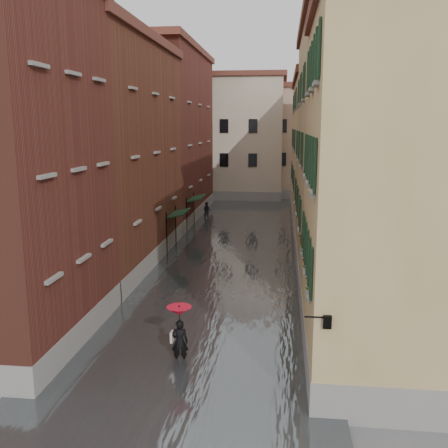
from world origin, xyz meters
The scene contains 15 objects.
ground centered at (0.00, 0.00, 0.00)m, with size 120.00×120.00×0.00m, color slate.
floodwater centered at (0.00, 13.00, 0.10)m, with size 10.00×60.00×0.20m, color #505558.
building_left_mid centered at (-7.00, 9.00, 6.25)m, with size 6.00×14.00×12.50m, color #5D2C1D.
building_left_far centered at (-7.00, 24.00, 7.00)m, with size 6.00×16.00×14.00m, color brown.
building_right_near centered at (7.00, -2.00, 5.75)m, with size 6.00×8.00×11.50m, color tan.
building_right_mid centered at (7.00, 9.00, 6.50)m, with size 6.00×14.00×13.00m, color tan.
building_right_far centered at (7.00, 24.00, 5.75)m, with size 6.00×16.00×11.50m, color tan.
building_end_cream centered at (-3.00, 38.00, 6.50)m, with size 12.00×9.00×13.00m, color beige.
building_end_pink centered at (6.00, 40.00, 6.00)m, with size 10.00×9.00×12.00m, color tan.
awning_near centered at (-3.49, 12.26, 2.46)m, with size 1.09×2.71×2.80m.
awning_far centered at (-3.48, 19.06, 2.47)m, with size 1.09×3.16×2.80m.
wall_lantern centered at (4.33, -6.00, 3.01)m, with size 0.71×0.22×0.35m.
window_planters centered at (4.12, -0.85, 3.51)m, with size 0.59×8.00×0.84m.
pedestrian_main centered at (-0.28, -2.96, 1.22)m, with size 0.88×0.88×2.06m.
pedestrian_far centered at (-3.32, 23.56, 0.77)m, with size 0.75×0.58×1.53m, color black.
Camera 1 is at (3.08, -18.62, 8.08)m, focal length 40.00 mm.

